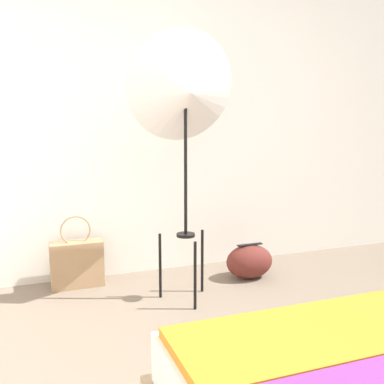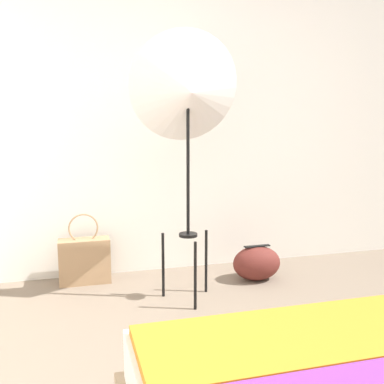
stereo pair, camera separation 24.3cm
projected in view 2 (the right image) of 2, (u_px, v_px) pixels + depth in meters
name	position (u px, v px, depth m)	size (l,w,h in m)	color
wall_back	(176.00, 112.00, 3.61)	(8.00, 0.05, 2.60)	silver
photo_umbrella	(188.00, 91.00, 2.91)	(0.75, 0.39, 1.82)	black
tote_bag	(85.00, 260.00, 3.42)	(0.38, 0.15, 0.54)	#9E7A56
duffel_bag	(257.00, 263.00, 3.49)	(0.38, 0.27, 0.27)	#5B231E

